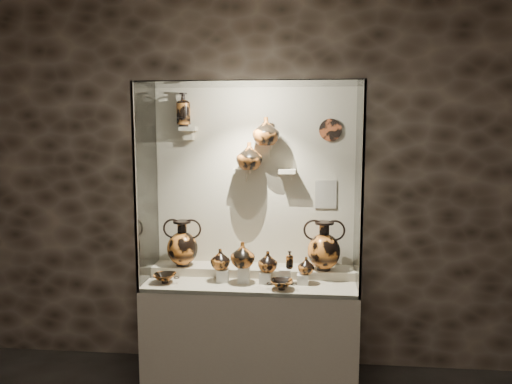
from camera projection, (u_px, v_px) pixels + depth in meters
wall_back at (255, 182)px, 4.26m from camera, size 5.00×0.02×3.20m
plinth at (251, 331)px, 4.10m from camera, size 1.70×0.60×0.80m
front_tier at (251, 282)px, 4.04m from camera, size 1.68×0.58×0.03m
rear_tier at (253, 272)px, 4.21m from camera, size 1.70×0.25×0.10m
back_panel at (255, 182)px, 4.25m from camera, size 1.70×0.03×1.60m
glass_front at (246, 191)px, 3.65m from camera, size 1.70×0.01×1.60m
glass_left at (146, 185)px, 4.02m from camera, size 0.01×0.60×1.60m
glass_right at (359, 188)px, 3.86m from camera, size 0.01×0.60×1.60m
glass_top at (250, 84)px, 3.84m from camera, size 1.70×0.60×0.01m
frame_post_left at (135, 190)px, 3.74m from camera, size 0.02×0.02×1.60m
frame_post_right at (362, 192)px, 3.57m from camera, size 0.02×0.02×1.60m
pedestal_a at (223, 276)px, 4.01m from camera, size 0.09×0.09×0.10m
pedestal_b at (244, 274)px, 3.99m from camera, size 0.09×0.09×0.13m
pedestal_c at (265, 277)px, 3.97m from camera, size 0.09×0.09×0.09m
pedestal_d at (285, 276)px, 3.96m from camera, size 0.09×0.09×0.12m
pedestal_e at (303, 279)px, 3.94m from camera, size 0.09×0.09×0.08m
bracket_ul at (188, 129)px, 4.17m from camera, size 0.14×0.12×0.04m
bracket_ca at (242, 171)px, 4.17m from camera, size 0.14×0.12×0.04m
bracket_cb at (266, 147)px, 4.13m from camera, size 0.10×0.12×0.04m
bracket_cc at (287, 171)px, 4.14m from camera, size 0.14×0.12×0.04m
amphora_left at (182, 243)px, 4.20m from camera, size 0.36×0.36×0.39m
amphora_right at (324, 246)px, 4.07m from camera, size 0.37×0.37×0.41m
jug_a at (220, 259)px, 4.00m from camera, size 0.21×0.21×0.17m
jug_b at (243, 255)px, 3.95m from camera, size 0.25×0.25×0.20m
jug_c at (268, 261)px, 3.97m from camera, size 0.19×0.19×0.16m
jug_e at (306, 265)px, 3.94m from camera, size 0.14×0.14×0.14m
lekythos_small at (290, 259)px, 3.95m from camera, size 0.09×0.09×0.16m
kylix_left at (165, 277)px, 3.97m from camera, size 0.27×0.24×0.09m
kylix_right at (282, 284)px, 3.82m from camera, size 0.27×0.25×0.09m
lekythos_tall at (183, 108)px, 4.14m from camera, size 0.16×0.16×0.32m
ovoid_vase_a at (249, 156)px, 4.09m from camera, size 0.22×0.22×0.22m
ovoid_vase_b at (266, 131)px, 4.05m from camera, size 0.24×0.24×0.23m
wall_plate at (330, 130)px, 4.11m from camera, size 0.19×0.02×0.19m
info_placard at (326, 194)px, 4.18m from camera, size 0.18×0.01×0.24m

